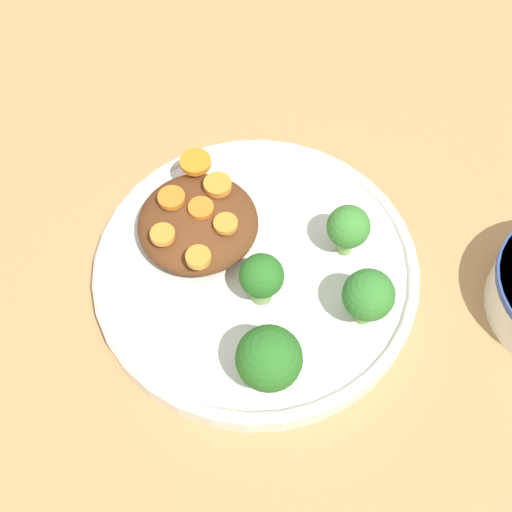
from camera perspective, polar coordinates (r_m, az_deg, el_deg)
name	(u,v)px	position (r m, az deg, el deg)	size (l,w,h in m)	color
ground_plane	(256,277)	(0.58, 0.00, -1.69)	(4.00, 4.00, 0.00)	tan
plate	(256,270)	(0.57, 0.00, -1.09)	(0.26, 0.26, 0.02)	silver
stew_mound	(198,223)	(0.57, -4.66, 2.64)	(0.10, 0.10, 0.03)	#5B3319
broccoli_floret_0	(348,228)	(0.55, 7.38, 2.24)	(0.03, 0.03, 0.05)	#7FA85B
broccoli_floret_1	(262,278)	(0.53, 0.45, -1.75)	(0.03, 0.03, 0.05)	#7FA85B
broccoli_floret_2	(368,296)	(0.52, 8.96, -3.18)	(0.04, 0.04, 0.06)	#759E51
broccoli_floret_3	(269,360)	(0.49, 1.05, -8.29)	(0.05, 0.05, 0.06)	#7FA85B
carrot_slice_0	(196,162)	(0.58, -4.86, 7.50)	(0.03, 0.03, 0.01)	orange
carrot_slice_1	(201,208)	(0.56, -4.43, 3.84)	(0.02, 0.02, 0.00)	orange
carrot_slice_2	(218,185)	(0.57, -3.09, 5.70)	(0.02, 0.02, 0.01)	orange
carrot_slice_3	(163,235)	(0.54, -7.48, 1.72)	(0.02, 0.02, 0.01)	orange
carrot_slice_4	(171,198)	(0.56, -6.78, 4.64)	(0.02, 0.02, 0.00)	orange
carrot_slice_5	(198,257)	(0.53, -4.64, -0.10)	(0.02, 0.02, 0.01)	orange
carrot_slice_6	(226,224)	(0.55, -2.45, 2.60)	(0.02, 0.02, 0.00)	orange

